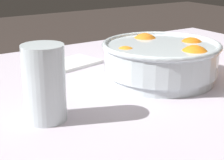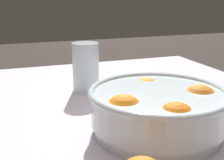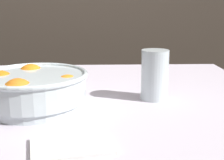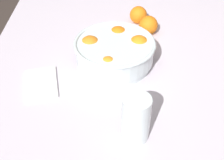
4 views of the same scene
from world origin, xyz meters
The scene contains 6 objects.
dining_table centered at (0.00, 0.00, 0.67)m, with size 1.22×1.00×0.75m.
fruit_bowl centered at (-0.05, -0.05, 0.80)m, with size 0.27×0.27×0.10m.
juice_glass centered at (0.27, 0.01, 0.81)m, with size 0.07×0.07×0.14m.
orange_loose_near_bowl centered at (-0.33, 0.04, 0.78)m, with size 0.07×0.07×0.07m, color orange.
orange_loose_front centered at (-0.25, 0.08, 0.78)m, with size 0.07×0.07×0.07m, color orange.
napkin centered at (0.07, -0.28, 0.75)m, with size 0.15×0.10×0.01m, color white.
Camera 4 is at (0.81, -0.04, 1.41)m, focal length 50.00 mm.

